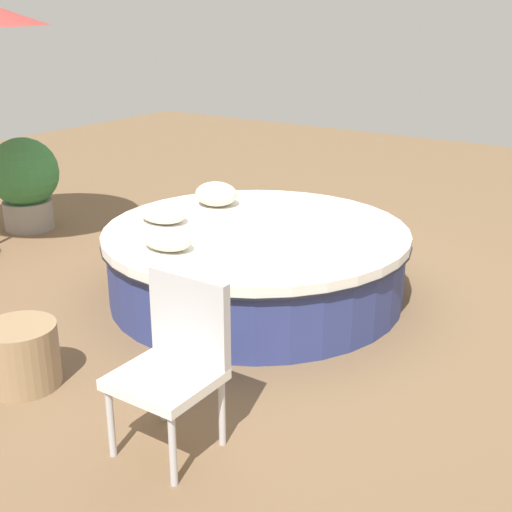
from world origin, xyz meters
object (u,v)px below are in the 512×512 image
(patio_chair, at_px, (177,353))
(side_table, at_px, (22,355))
(round_bed, at_px, (256,262))
(throw_pillow_2, at_px, (167,239))
(planter, at_px, (25,180))
(throw_pillow_1, at_px, (163,214))
(throw_pillow_0, at_px, (216,194))

(patio_chair, bearing_deg, side_table, 4.10)
(round_bed, xyz_separation_m, throw_pillow_2, (0.27, 0.81, 0.38))
(planter, bearing_deg, round_bed, 177.40)
(planter, xyz_separation_m, side_table, (-2.72, 2.20, -0.35))
(throw_pillow_1, relative_size, patio_chair, 0.44)
(throw_pillow_1, distance_m, throw_pillow_2, 0.70)
(round_bed, xyz_separation_m, throw_pillow_0, (0.70, -0.37, 0.40))
(throw_pillow_0, xyz_separation_m, patio_chair, (-1.51, 2.34, -0.16))
(round_bed, relative_size, throw_pillow_1, 5.89)
(patio_chair, bearing_deg, round_bed, -67.80)
(round_bed, distance_m, throw_pillow_2, 0.93)
(side_table, bearing_deg, round_bed, -102.02)
(round_bed, xyz_separation_m, side_table, (0.44, 2.06, -0.10))
(throw_pillow_0, xyz_separation_m, side_table, (-0.26, 2.43, -0.50))
(throw_pillow_0, height_order, side_table, throw_pillow_0)
(throw_pillow_2, bearing_deg, patio_chair, 132.92)
(throw_pillow_1, distance_m, patio_chair, 2.29)
(side_table, bearing_deg, patio_chair, -175.68)
(throw_pillow_2, height_order, side_table, throw_pillow_2)
(throw_pillow_1, relative_size, side_table, 0.90)
(throw_pillow_0, distance_m, patio_chair, 2.79)
(planter, distance_m, side_table, 3.51)
(throw_pillow_0, bearing_deg, throw_pillow_1, 85.32)
(patio_chair, height_order, planter, planter)
(throw_pillow_1, bearing_deg, patio_chair, 133.21)
(throw_pillow_1, xyz_separation_m, planter, (2.40, -0.44, -0.13))
(throw_pillow_0, distance_m, planter, 2.47)
(throw_pillow_0, relative_size, throw_pillow_1, 0.93)
(patio_chair, distance_m, planter, 4.49)
(throw_pillow_2, distance_m, planter, 3.04)
(throw_pillow_0, xyz_separation_m, throw_pillow_2, (-0.43, 1.18, -0.03))
(throw_pillow_2, xyz_separation_m, planter, (2.89, -0.95, -0.13))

